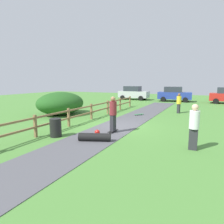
% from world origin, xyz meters
% --- Properties ---
extents(ground_plane, '(60.00, 60.00, 0.00)m').
position_xyz_m(ground_plane, '(0.00, 0.00, 0.00)').
color(ground_plane, '#4C8438').
extents(asphalt_path, '(2.40, 28.00, 0.02)m').
position_xyz_m(asphalt_path, '(0.00, 0.00, 0.01)').
color(asphalt_path, '#515156').
rests_on(asphalt_path, ground_plane).
extents(wooden_fence, '(0.12, 18.12, 1.10)m').
position_xyz_m(wooden_fence, '(-2.60, 0.00, 0.67)').
color(wooden_fence, olive).
rests_on(wooden_fence, ground_plane).
extents(bush_large, '(3.42, 4.11, 1.81)m').
position_xyz_m(bush_large, '(-5.91, 1.99, 0.90)').
color(bush_large, '#23561E').
rests_on(bush_large, ground_plane).
extents(trash_bin, '(0.56, 0.56, 0.90)m').
position_xyz_m(trash_bin, '(-1.80, -3.35, 0.45)').
color(trash_bin, black).
rests_on(trash_bin, ground_plane).
extents(skater_riding, '(0.41, 0.81, 1.89)m').
position_xyz_m(skater_riding, '(0.40, -1.46, 1.08)').
color(skater_riding, black).
rests_on(skater_riding, asphalt_path).
extents(skater_fallen, '(1.48, 1.35, 0.36)m').
position_xyz_m(skater_fallen, '(0.28, -3.14, 0.20)').
color(skater_fallen, black).
rests_on(skater_fallen, asphalt_path).
extents(skateboard_loose, '(0.65, 0.76, 0.08)m').
position_xyz_m(skateboard_loose, '(-0.03, 4.22, 0.09)').
color(skateboard_loose, '#338C4C').
rests_on(skateboard_loose, asphalt_path).
extents(bystander_yellow, '(0.43, 0.43, 1.66)m').
position_xyz_m(bystander_yellow, '(2.60, 6.77, 0.91)').
color(bystander_yellow, '#2D2D33').
rests_on(bystander_yellow, ground_plane).
extents(bystander_white, '(0.38, 0.38, 1.83)m').
position_xyz_m(bystander_white, '(4.38, -2.47, 1.01)').
color(bystander_white, '#2D2D33').
rests_on(bystander_white, ground_plane).
extents(parked_car_silver, '(4.23, 2.05, 1.92)m').
position_xyz_m(parked_car_silver, '(-4.90, 16.51, 0.96)').
color(parked_car_silver, '#B7B7BC').
rests_on(parked_car_silver, ground_plane).
extents(parked_car_blue, '(4.33, 2.29, 1.92)m').
position_xyz_m(parked_car_blue, '(0.73, 16.51, 0.96)').
color(parked_car_blue, '#283D99').
rests_on(parked_car_blue, ground_plane).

